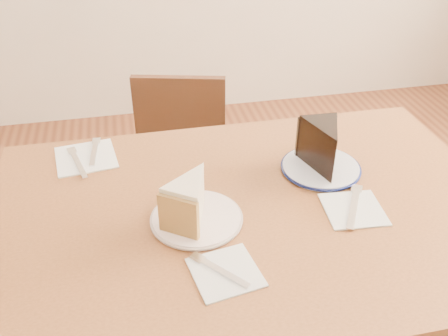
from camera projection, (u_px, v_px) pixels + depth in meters
The scene contains 13 objects.
table at pixel (250, 240), 1.21m from camera, with size 1.20×0.80×0.75m.
chair_far at pixel (179, 180), 1.79m from camera, with size 0.47×0.47×0.78m.
plate_cream at pixel (197, 219), 1.11m from camera, with size 0.20×0.20×0.01m, color white.
plate_navy at pixel (321, 168), 1.28m from camera, with size 0.20×0.20×0.01m, color white.
carrot_cake at pixel (192, 199), 1.08m from camera, with size 0.09×0.12×0.09m, color beige, non-canonical shape.
chocolate_cake at pixel (325, 150), 1.24m from camera, with size 0.10×0.14×0.11m, color black, non-canonical shape.
napkin_cream at pixel (226, 272), 0.98m from camera, with size 0.13×0.13×0.00m, color white.
napkin_navy at pixel (353, 209), 1.14m from camera, with size 0.13×0.13×0.00m, color white.
napkin_spare at pixel (86, 157), 1.33m from camera, with size 0.15×0.15×0.00m, color white.
fork_cream at pixel (220, 270), 0.98m from camera, with size 0.01×0.14×0.00m, color silver.
knife_navy at pixel (354, 206), 1.15m from camera, with size 0.02×0.17×0.00m, color silver.
fork_spare at pixel (94, 152), 1.34m from camera, with size 0.01×0.14×0.00m, color silver.
knife_spare at pixel (78, 163), 1.30m from camera, with size 0.01×0.16×0.00m, color white.
Camera 1 is at (-0.25, -0.87, 1.47)m, focal length 40.00 mm.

